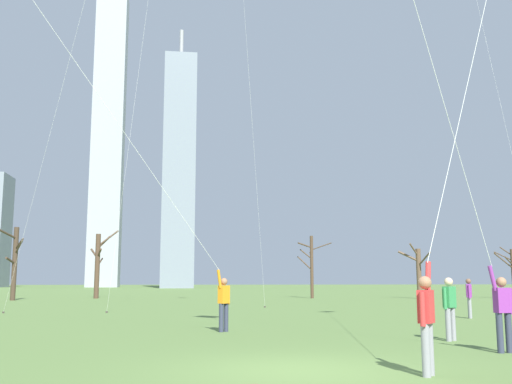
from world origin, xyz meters
name	(u,v)px	position (x,y,z in m)	size (l,w,h in m)	color
ground_plane	(301,370)	(0.00, 0.00, 0.00)	(400.00, 400.00, 0.00)	#5B7A3D
kite_flyer_midfield_center_white	(450,203)	(2.73, -0.29, 2.95)	(5.93, 4.32, 14.64)	gray
kite_flyer_midfield_left_purple	(113,135)	(-4.06, 6.40, 5.65)	(12.83, 5.70, 18.54)	#33384C
kite_flyer_midfield_right_blue	(471,199)	(4.14, 1.60, 3.30)	(4.77, 1.74, 14.06)	#33384C
bystander_strolling_midfield	(469,296)	(9.81, 12.98, 0.90)	(0.31, 0.48, 1.62)	gray
bystander_far_off_by_trees	(450,305)	(4.86, 4.40, 0.90)	(0.44, 0.35, 1.62)	gray
bare_tree_left_of_center	(98,263)	(-9.03, 42.28, 3.00)	(2.49, 2.81, 5.92)	#4C3828
bare_tree_leftmost	(14,261)	(-14.84, 37.94, 3.07)	(1.90, 2.06, 5.69)	#423326
bare_tree_far_right_edge	(418,271)	(18.40, 38.59, 2.38)	(1.99, 2.59, 4.70)	brown
bare_tree_center	(311,264)	(9.41, 40.43, 2.92)	(3.05, 1.65, 5.41)	#4C3828
bare_tree_rightmost	(512,271)	(26.34, 37.45, 2.34)	(1.72, 1.92, 4.45)	#4C3828
skyline_wide_slab	(108,137)	(-18.66, 125.28, 34.24)	(6.97, 6.24, 68.49)	#9EA3AD
skyline_mid_tower_right	(179,170)	(-2.31, 109.39, 23.88)	(6.55, 8.43, 54.11)	gray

